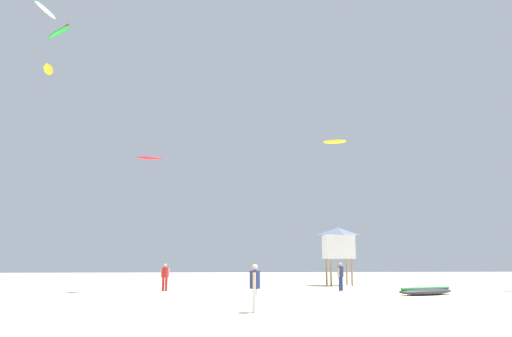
# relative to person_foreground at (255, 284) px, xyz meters

# --- Properties ---
(person_foreground) EXTENTS (0.39, 0.57, 1.74)m
(person_foreground) POSITION_rel_person_foreground_xyz_m (0.00, 0.00, 0.00)
(person_foreground) COLOR silver
(person_foreground) RESTS_ON ground
(person_midground) EXTENTS (0.54, 0.37, 1.62)m
(person_midground) POSITION_rel_person_foreground_xyz_m (-4.47, 12.91, -0.07)
(person_midground) COLOR #B21E23
(person_midground) RESTS_ON ground
(person_left) EXTENTS (0.42, 0.43, 1.68)m
(person_left) POSITION_rel_person_foreground_xyz_m (6.15, 12.47, -0.04)
(person_left) COLOR navy
(person_left) RESTS_ON ground
(kite_grounded_mid) EXTENTS (3.67, 2.19, 0.44)m
(kite_grounded_mid) POSITION_rel_person_foreground_xyz_m (9.80, 8.43, -0.81)
(kite_grounded_mid) COLOR #2D2D33
(kite_grounded_mid) RESTS_ON ground
(lifeguard_tower) EXTENTS (2.30, 2.30, 4.15)m
(lifeguard_tower) POSITION_rel_person_foreground_xyz_m (7.43, 18.33, 2.04)
(lifeguard_tower) COLOR #8C704C
(lifeguard_tower) RESTS_ON ground
(kite_aloft_0) EXTENTS (2.07, 2.21, 0.49)m
(kite_aloft_0) POSITION_rel_person_foreground_xyz_m (-10.06, 7.93, 13.02)
(kite_aloft_0) COLOR green
(kite_aloft_2) EXTENTS (2.43, 1.36, 0.46)m
(kite_aloft_2) POSITION_rel_person_foreground_xyz_m (10.44, 31.62, 12.56)
(kite_aloft_2) COLOR yellow
(kite_aloft_3) EXTENTS (2.16, 1.02, 0.21)m
(kite_aloft_3) POSITION_rel_person_foreground_xyz_m (-6.90, 22.61, 8.90)
(kite_aloft_3) COLOR red
(kite_aloft_5) EXTENTS (1.50, 3.25, 0.80)m
(kite_aloft_5) POSITION_rel_person_foreground_xyz_m (-15.62, 21.83, 20.98)
(kite_aloft_5) COLOR white
(kite_aloft_7) EXTENTS (1.39, 3.14, 0.59)m
(kite_aloft_7) POSITION_rel_person_foreground_xyz_m (-17.96, 30.70, 19.07)
(kite_aloft_7) COLOR yellow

